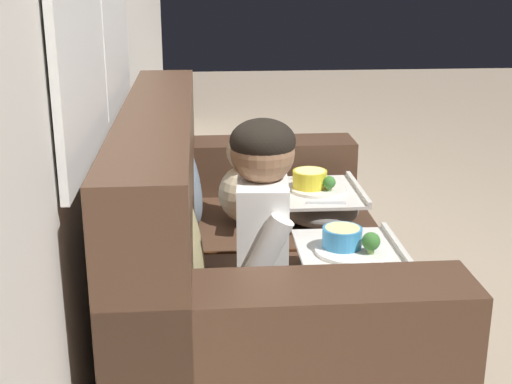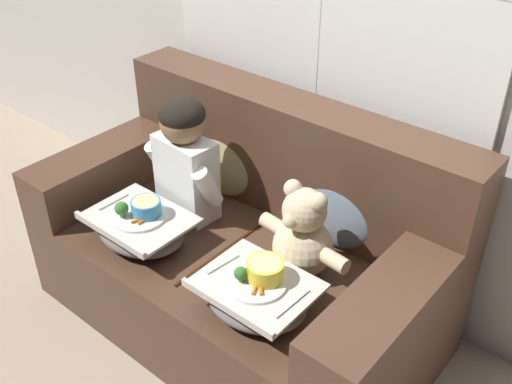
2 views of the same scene
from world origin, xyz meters
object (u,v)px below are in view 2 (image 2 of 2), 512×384
at_px(lap_tray_teddy, 257,294).
at_px(lap_tray_child, 140,227).
at_px(throw_pillow_behind_teddy, 339,204).
at_px(child_figure, 185,153).
at_px(throw_pillow_behind_child, 225,154).
at_px(teddy_bear, 302,237).
at_px(couch, 248,251).

bearing_deg(lap_tray_teddy, lap_tray_child, -179.87).
relative_size(throw_pillow_behind_teddy, child_figure, 0.71).
xyz_separation_m(throw_pillow_behind_child, lap_tray_teddy, (0.60, -0.50, -0.11)).
relative_size(throw_pillow_behind_teddy, teddy_bear, 0.92).
bearing_deg(throw_pillow_behind_teddy, couch, -147.04).
bearing_deg(child_figure, throw_pillow_behind_child, 89.98).
height_order(throw_pillow_behind_child, teddy_bear, throw_pillow_behind_child).
xyz_separation_m(couch, throw_pillow_behind_teddy, (0.30, 0.19, 0.27)).
relative_size(throw_pillow_behind_child, lap_tray_child, 0.97).
bearing_deg(throw_pillow_behind_teddy, lap_tray_teddy, -89.94).
xyz_separation_m(throw_pillow_behind_teddy, teddy_bear, (-0.00, -0.24, -0.02)).
distance_m(throw_pillow_behind_child, lap_tray_child, 0.51).
relative_size(couch, lap_tray_child, 4.04).
height_order(couch, lap_tray_teddy, couch).
xyz_separation_m(throw_pillow_behind_teddy, child_figure, (-0.60, -0.24, 0.11)).
bearing_deg(teddy_bear, child_figure, 179.60).
relative_size(lap_tray_child, lap_tray_teddy, 1.03).
bearing_deg(teddy_bear, lap_tray_teddy, -89.76).
height_order(throw_pillow_behind_teddy, lap_tray_child, throw_pillow_behind_teddy).
relative_size(throw_pillow_behind_child, throw_pillow_behind_teddy, 1.05).
distance_m(throw_pillow_behind_teddy, lap_tray_teddy, 0.51).
xyz_separation_m(teddy_bear, lap_tray_teddy, (0.00, -0.26, -0.09)).
bearing_deg(lap_tray_teddy, teddy_bear, 90.24).
bearing_deg(couch, throw_pillow_behind_teddy, 32.96).
bearing_deg(lap_tray_teddy, couch, 134.58).
bearing_deg(throw_pillow_behind_child, teddy_bear, -21.78).
relative_size(teddy_bear, lap_tray_child, 1.00).
height_order(child_figure, lap_tray_child, child_figure).
distance_m(throw_pillow_behind_teddy, teddy_bear, 0.24).
distance_m(throw_pillow_behind_teddy, child_figure, 0.65).
height_order(child_figure, teddy_bear, child_figure).
xyz_separation_m(throw_pillow_behind_teddy, lap_tray_child, (-0.60, -0.50, -0.11)).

